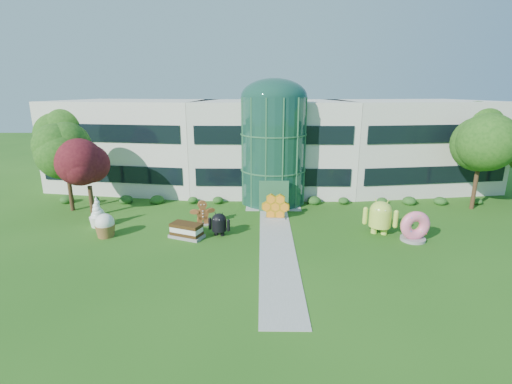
# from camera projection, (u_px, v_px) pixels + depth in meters

# --- Properties ---
(ground) EXTENTS (140.00, 140.00, 0.00)m
(ground) POSITION_uv_depth(u_px,v_px,m) (278.00, 255.00, 24.26)
(ground) COLOR #215114
(ground) RESTS_ON ground
(building) EXTENTS (46.00, 15.00, 9.30)m
(building) POSITION_uv_depth(u_px,v_px,m) (272.00, 145.00, 40.36)
(building) COLOR beige
(building) RESTS_ON ground
(atrium) EXTENTS (6.00, 6.00, 9.80)m
(atrium) POSITION_uv_depth(u_px,v_px,m) (273.00, 151.00, 34.51)
(atrium) COLOR #194738
(atrium) RESTS_ON ground
(walkway) EXTENTS (2.40, 20.00, 0.04)m
(walkway) POSITION_uv_depth(u_px,v_px,m) (277.00, 242.00, 26.18)
(walkway) COLOR #9E9E93
(walkway) RESTS_ON ground
(tree_red) EXTENTS (4.00, 4.00, 6.00)m
(tree_red) POSITION_uv_depth(u_px,v_px,m) (89.00, 182.00, 30.91)
(tree_red) COLOR #3F0C14
(tree_red) RESTS_ON ground
(trees_backdrop) EXTENTS (52.00, 8.00, 8.40)m
(trees_backdrop) POSITION_uv_depth(u_px,v_px,m) (273.00, 157.00, 35.67)
(trees_backdrop) COLOR #1A4711
(trees_backdrop) RESTS_ON ground
(android_green) EXTENTS (3.04, 2.50, 2.96)m
(android_green) POSITION_uv_depth(u_px,v_px,m) (380.00, 215.00, 27.43)
(android_green) COLOR #BCDD46
(android_green) RESTS_ON ground
(android_black) EXTENTS (2.00, 1.59, 2.00)m
(android_black) POSITION_uv_depth(u_px,v_px,m) (219.00, 223.00, 27.23)
(android_black) COLOR black
(android_black) RESTS_ON ground
(donut) EXTENTS (2.27, 1.27, 2.25)m
(donut) POSITION_uv_depth(u_px,v_px,m) (414.00, 226.00, 26.28)
(donut) COLOR #F25C77
(donut) RESTS_ON ground
(gingerbread) EXTENTS (2.37, 1.49, 2.04)m
(gingerbread) POSITION_uv_depth(u_px,v_px,m) (203.00, 213.00, 29.39)
(gingerbread) COLOR brown
(gingerbread) RESTS_ON ground
(ice_cream_sandwich) EXTENTS (2.75, 2.07, 1.10)m
(ice_cream_sandwich) POSITION_uv_depth(u_px,v_px,m) (186.00, 230.00, 26.95)
(ice_cream_sandwich) COLOR #311E0B
(ice_cream_sandwich) RESTS_ON ground
(honeycomb) EXTENTS (2.50, 1.03, 1.92)m
(honeycomb) POSITION_uv_depth(u_px,v_px,m) (275.00, 208.00, 30.82)
(honeycomb) COLOR orange
(honeycomb) RESTS_ON ground
(froyo) EXTENTS (1.58, 1.58, 2.43)m
(froyo) POSITION_uv_depth(u_px,v_px,m) (97.00, 212.00, 29.00)
(froyo) COLOR white
(froyo) RESTS_ON ground
(cupcake) EXTENTS (1.94, 1.94, 1.77)m
(cupcake) POSITION_uv_depth(u_px,v_px,m) (105.00, 225.00, 27.03)
(cupcake) COLOR white
(cupcake) RESTS_ON ground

